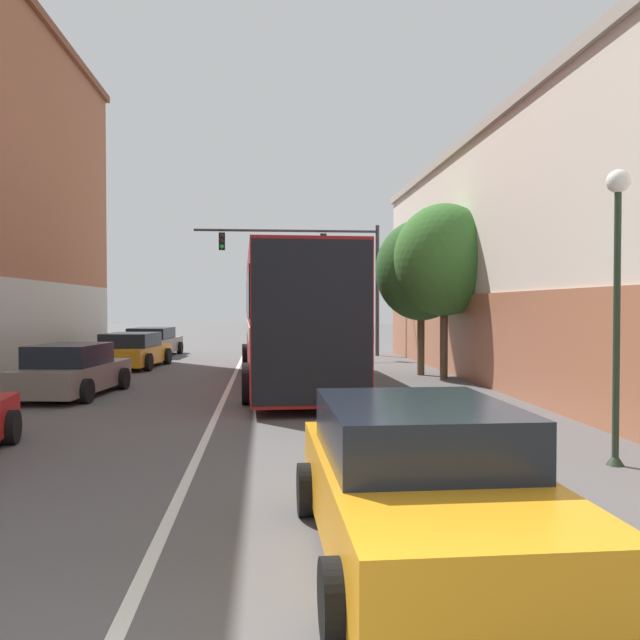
# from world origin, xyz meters

# --- Properties ---
(lane_center_line) EXTENTS (0.14, 42.74, 0.01)m
(lane_center_line) POSITION_xyz_m (0.00, 15.37, 0.00)
(lane_center_line) COLOR silver
(lane_center_line) RESTS_ON ground_plane
(building_right_storefront) EXTENTS (7.16, 25.72, 7.80)m
(building_right_storefront) POSITION_xyz_m (10.90, 16.05, 4.02)
(building_right_storefront) COLOR beige
(building_right_storefront) RESTS_ON ground_plane
(bus) EXTENTS (3.24, 12.02, 3.82)m
(bus) POSITION_xyz_m (1.82, 16.42, 2.13)
(bus) COLOR maroon
(bus) RESTS_ON ground_plane
(hatchback_foreground) EXTENTS (2.21, 4.31, 1.43)m
(hatchback_foreground) POSITION_xyz_m (2.53, 3.38, 0.68)
(hatchback_foreground) COLOR orange
(hatchback_foreground) RESTS_ON ground_plane
(parked_car_left_near) EXTENTS (2.50, 4.44, 1.33)m
(parked_car_left_near) POSITION_xyz_m (-4.02, 21.93, 0.64)
(parked_car_left_near) COLOR orange
(parked_car_left_near) RESTS_ON ground_plane
(parked_car_left_mid) EXTENTS (2.35, 4.29, 1.37)m
(parked_car_left_mid) POSITION_xyz_m (-4.00, 14.44, 0.65)
(parked_car_left_mid) COLOR slate
(parked_car_left_mid) RESTS_ON ground_plane
(parked_car_left_far) EXTENTS (2.39, 4.71, 1.35)m
(parked_car_left_far) POSITION_xyz_m (-4.22, 27.31, 0.64)
(parked_car_left_far) COLOR slate
(parked_car_left_far) RESTS_ON ground_plane
(traffic_signal_gantry) EXTENTS (8.63, 0.36, 6.15)m
(traffic_signal_gantry) POSITION_xyz_m (3.67, 26.72, 4.50)
(traffic_signal_gantry) COLOR #333338
(traffic_signal_gantry) RESTS_ON ground_plane
(street_lamp) EXTENTS (0.34, 0.34, 4.37)m
(street_lamp) POSITION_xyz_m (6.24, 6.44, 2.68)
(street_lamp) COLOR #233323
(street_lamp) RESTS_ON ground_plane
(street_tree_near) EXTENTS (3.13, 2.81, 5.30)m
(street_tree_near) POSITION_xyz_m (6.34, 18.51, 3.57)
(street_tree_near) COLOR brown
(street_tree_near) RESTS_ON ground_plane
(street_tree_far) EXTENTS (3.32, 2.99, 5.69)m
(street_tree_far) POSITION_xyz_m (6.86, 17.53, 3.85)
(street_tree_far) COLOR brown
(street_tree_far) RESTS_ON ground_plane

